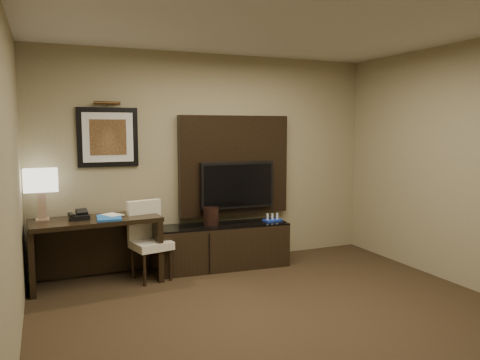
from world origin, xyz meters
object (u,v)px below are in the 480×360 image
desk_phone (79,215)px  ice_bucket (211,216)px  table_lamp (41,197)px  desk_chair (151,244)px  minibar_tray (272,218)px  desk (97,251)px  tv (237,185)px  credenza (224,246)px

desk_phone → ice_bucket: bearing=-7.8°
table_lamp → desk_phone: (0.38, -0.11, -0.21)m
desk_chair → minibar_tray: desk_chair is taller
minibar_tray → desk: bearing=178.7°
tv → minibar_tray: tv is taller
credenza → table_lamp: table_lamp is taller
credenza → desk: bearing=-175.8°
desk_chair → table_lamp: size_ratio=1.62×
desk → desk_chair: desk_chair is taller
tv → credenza: bearing=-143.9°
table_lamp → desk_phone: size_ratio=2.67×
ice_bucket → credenza: bearing=-13.5°
desk_chair → desk_phone: 0.86m
credenza → desk_phone: (-1.71, 0.01, 0.52)m
credenza → desk_chair: desk_chair is taller
table_lamp → credenza: bearing=-3.0°
desk → tv: size_ratio=1.40×
ice_bucket → minibar_tray: ice_bucket is taller
desk → table_lamp: size_ratio=2.68×
desk_phone → minibar_tray: 2.38m
desk_chair → table_lamp: bearing=155.8°
desk_chair → ice_bucket: size_ratio=3.90×
tv → desk_phone: size_ratio=5.10×
desk_phone → minibar_tray: (2.37, -0.05, -0.20)m
desk → desk_chair: 0.61m
credenza → tv: 0.81m
desk → ice_bucket: size_ratio=6.46×
credenza → table_lamp: (-2.09, 0.11, 0.73)m
tv → ice_bucket: 0.57m
ice_bucket → tv: bearing=20.1°
table_lamp → desk_phone: 0.45m
credenza → desk_phone: desk_phone is taller
credenza → desk_chair: size_ratio=1.91×
tv → desk_phone: (-1.97, -0.18, -0.22)m
credenza → desk_phone: 1.79m
desk_chair → desk_phone: bearing=158.0°
table_lamp → desk: bearing=-11.3°
desk → minibar_tray: (2.20, -0.05, 0.22)m
desk → desk_phone: bearing=174.2°
tv → minibar_tray: 0.63m
desk → credenza: bearing=-4.0°
credenza → desk_chair: bearing=-168.8°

